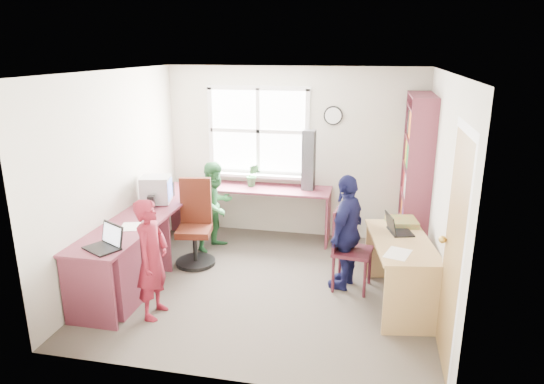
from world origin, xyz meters
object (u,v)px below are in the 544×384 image
(cd_tower, at_px, (309,160))
(laptop_left, at_px, (106,243))
(wooden_chair, at_px, (347,245))
(person_red, at_px, (152,259))
(person_green, at_px, (216,206))
(laptop_right, at_px, (396,228))
(crt_monitor, at_px, (156,190))
(person_navy, at_px, (347,232))
(l_desk, at_px, (149,249))
(bookshelf, at_px, (415,183))
(potted_plant, at_px, (253,175))
(right_desk, at_px, (400,258))
(swivel_chair, at_px, (195,228))

(cd_tower, bearing_deg, laptop_left, -118.32)
(wooden_chair, xyz_separation_m, person_red, (-1.86, -1.00, 0.11))
(person_green, bearing_deg, laptop_right, -84.77)
(crt_monitor, xyz_separation_m, person_navy, (2.40, -0.28, -0.27))
(l_desk, bearing_deg, cd_tower, 48.12)
(crt_monitor, height_order, person_green, person_green)
(bookshelf, height_order, laptop_left, bookshelf)
(cd_tower, relative_size, person_green, 0.69)
(l_desk, relative_size, potted_plant, 9.17)
(person_green, bearing_deg, laptop_left, -169.23)
(wooden_chair, bearing_deg, right_desk, -16.53)
(l_desk, relative_size, laptop_left, 6.88)
(person_red, bearing_deg, potted_plant, -9.19)
(bookshelf, distance_m, crt_monitor, 3.26)
(bookshelf, height_order, person_navy, bookshelf)
(cd_tower, bearing_deg, wooden_chair, -58.88)
(l_desk, xyz_separation_m, person_navy, (2.18, 0.46, 0.20))
(swivel_chair, height_order, person_navy, person_navy)
(laptop_right, relative_size, cd_tower, 0.44)
(swivel_chair, distance_m, person_red, 1.31)
(laptop_left, bearing_deg, bookshelf, 64.24)
(person_red, bearing_deg, person_green, -0.50)
(cd_tower, xyz_separation_m, person_navy, (0.61, -1.28, -0.50))
(bookshelf, relative_size, person_navy, 1.59)
(l_desk, xyz_separation_m, bookshelf, (2.96, 1.47, 0.55))
(swivel_chair, height_order, person_red, person_red)
(right_desk, bearing_deg, crt_monitor, 159.93)
(crt_monitor, relative_size, person_red, 0.33)
(laptop_left, bearing_deg, person_green, 104.52)
(bookshelf, relative_size, person_green, 1.74)
(swivel_chair, relative_size, crt_monitor, 2.61)
(bookshelf, bearing_deg, swivel_chair, -164.52)
(wooden_chair, bearing_deg, person_red, -143.73)
(l_desk, xyz_separation_m, wooden_chair, (2.18, 0.43, 0.06))
(potted_plant, bearing_deg, laptop_right, -35.18)
(swivel_chair, relative_size, person_green, 0.89)
(laptop_right, height_order, cd_tower, cd_tower)
(crt_monitor, relative_size, person_green, 0.34)
(right_desk, relative_size, laptop_left, 3.11)
(swivel_chair, relative_size, cd_tower, 1.30)
(person_red, height_order, person_navy, person_navy)
(wooden_chair, distance_m, person_green, 1.96)
(laptop_right, xyz_separation_m, cd_tower, (-1.14, 1.36, 0.39))
(bookshelf, height_order, potted_plant, bookshelf)
(person_red, bearing_deg, laptop_left, 107.41)
(right_desk, relative_size, crt_monitor, 3.23)
(cd_tower, distance_m, person_green, 1.40)
(laptop_left, height_order, person_red, person_red)
(crt_monitor, bearing_deg, bookshelf, -0.50)
(swivel_chair, xyz_separation_m, potted_plant, (0.50, 1.01, 0.45))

